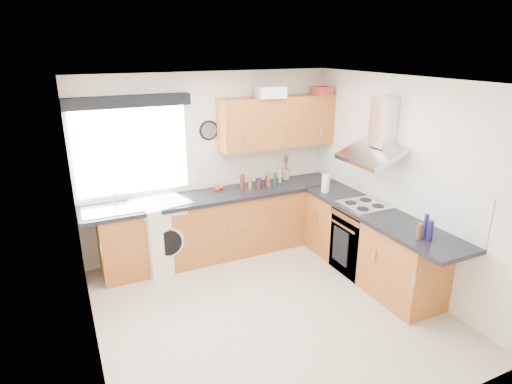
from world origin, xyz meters
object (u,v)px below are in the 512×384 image
oven (361,240)px  washing_machine (163,234)px  upper_cabinets (277,122)px  extractor_hood (377,137)px

oven → washing_machine: washing_machine is taller
upper_cabinets → washing_machine: size_ratio=1.84×
extractor_hood → upper_cabinets: bearing=116.1°
extractor_hood → washing_machine: 2.99m
washing_machine → upper_cabinets: bearing=-10.7°
oven → upper_cabinets: bearing=112.5°
extractor_hood → oven: bearing=180.0°
oven → upper_cabinets: size_ratio=0.50×
oven → washing_machine: (-2.30, 1.22, 0.04)m
upper_cabinets → washing_machine: upper_cabinets is taller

